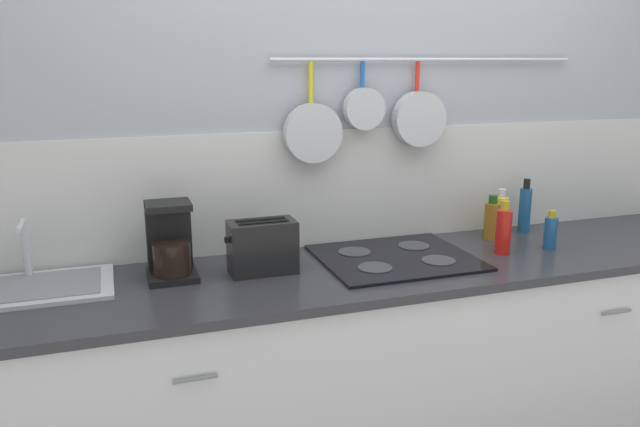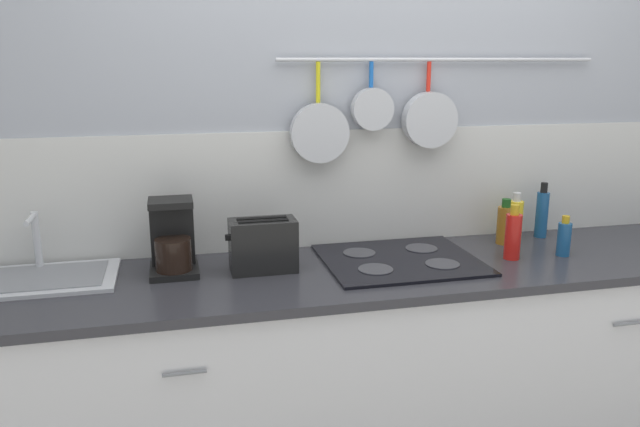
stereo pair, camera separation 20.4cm
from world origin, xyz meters
name	(u,v)px [view 1 (the left image)]	position (x,y,z in m)	size (l,w,h in m)	color
wall_back	(359,154)	(0.00, 0.37, 1.27)	(7.20, 0.14, 2.60)	#999EA8
cabinet_base	(390,371)	(0.00, 0.00, 0.43)	(3.29, 0.63, 0.86)	silver
countertop	(393,268)	(0.00, 0.00, 0.87)	(3.33, 0.66, 0.03)	#2D2D33
sink_basin	(25,286)	(-1.34, 0.14, 0.91)	(0.58, 0.35, 0.23)	#B7BABF
coffee_maker	(170,246)	(-0.84, 0.13, 1.01)	(0.18, 0.19, 0.28)	black
toaster	(262,247)	(-0.51, 0.07, 0.99)	(0.27, 0.13, 0.20)	black
cooktop	(396,257)	(0.03, 0.05, 0.90)	(0.60, 0.53, 0.01)	black
bottle_cooking_wine	(503,230)	(0.48, -0.02, 0.99)	(0.06, 0.06, 0.22)	red
bottle_vinegar	(492,220)	(0.56, 0.18, 0.98)	(0.07, 0.07, 0.20)	#8C5919
bottle_hot_sauce	(501,215)	(0.64, 0.22, 0.99)	(0.06, 0.06, 0.21)	yellow
bottle_olive_oil	(550,232)	(0.71, -0.03, 0.96)	(0.05, 0.05, 0.17)	navy
bottle_sesame_oil	(525,209)	(0.78, 0.24, 1.00)	(0.05, 0.05, 0.25)	navy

